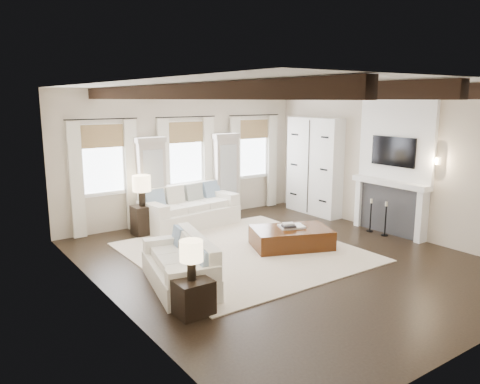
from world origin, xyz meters
TOP-DOWN VIEW (x-y plane):
  - ground at (0.00, 0.00)m, footprint 7.50×7.50m
  - room_shell at (0.75, 0.90)m, footprint 6.54×7.54m
  - area_rug at (-0.32, 0.78)m, footprint 4.05×4.15m
  - sofa_back at (-0.27, 3.12)m, footprint 2.38×1.28m
  - sofa_left at (-2.09, 0.02)m, footprint 1.23×2.00m
  - ottoman at (0.64, 0.47)m, footprint 1.80×1.47m
  - tray at (0.69, 0.53)m, footprint 0.61×0.54m
  - book_lower at (0.56, 0.47)m, footprint 0.32×0.28m
  - book_upper at (0.59, 0.51)m, footprint 0.27×0.24m
  - side_table_front at (-2.47, -0.97)m, footprint 0.50×0.50m
  - lamp_front at (-2.47, -0.97)m, footprint 0.33×0.33m
  - side_table_back at (-1.44, 3.07)m, footprint 0.44×0.44m
  - lamp_back at (-1.44, 3.07)m, footprint 0.40×0.40m
  - candlestick_near at (2.90, -0.08)m, footprint 0.16×0.16m
  - candlestick_far at (2.90, 0.33)m, footprint 0.15×0.15m

SIDE VIEW (x-z plane):
  - ground at x=0.00m, z-range 0.00..0.00m
  - area_rug at x=-0.32m, z-range 0.00..0.02m
  - ottoman at x=0.64m, z-range 0.00..0.41m
  - side_table_front at x=-2.47m, z-range 0.00..0.50m
  - candlestick_far at x=2.90m, z-range -0.06..0.69m
  - candlestick_near at x=2.90m, z-range -0.07..0.70m
  - sofa_left at x=-2.09m, z-range -0.08..0.72m
  - side_table_back at x=-1.44m, z-range 0.00..0.66m
  - sofa_back at x=-0.27m, z-range -0.10..0.88m
  - tray at x=0.69m, z-range 0.41..0.45m
  - book_lower at x=0.56m, z-range 0.45..0.49m
  - book_upper at x=0.59m, z-range 0.49..0.52m
  - lamp_front at x=-2.47m, z-range 0.61..1.17m
  - lamp_back at x=-1.44m, z-range 0.78..1.46m
  - room_shell at x=0.75m, z-range 0.28..3.50m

